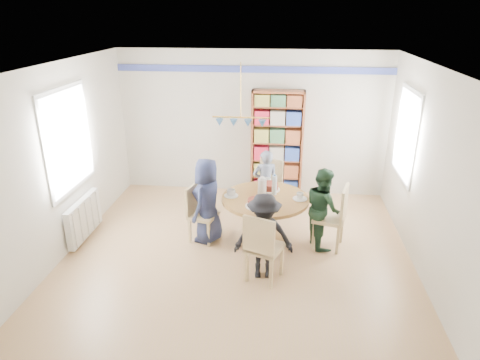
# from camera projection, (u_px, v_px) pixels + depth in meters

# --- Properties ---
(ground) EXTENTS (5.00, 5.00, 0.00)m
(ground) POSITION_uv_depth(u_px,v_px,m) (237.00, 257.00, 6.21)
(ground) COLOR tan
(room_shell) EXTENTS (5.00, 5.00, 5.00)m
(room_shell) POSITION_uv_depth(u_px,v_px,m) (226.00, 131.00, 6.42)
(room_shell) COLOR white
(room_shell) RESTS_ON ground
(radiator) EXTENTS (0.12, 1.00, 0.60)m
(radiator) POSITION_uv_depth(u_px,v_px,m) (84.00, 218.00, 6.60)
(radiator) COLOR silver
(radiator) RESTS_ON ground
(dining_table) EXTENTS (1.30, 1.30, 0.75)m
(dining_table) POSITION_uv_depth(u_px,v_px,m) (265.00, 209.00, 6.42)
(dining_table) COLOR olive
(dining_table) RESTS_ON ground
(chair_left) EXTENTS (0.48, 0.48, 0.89)m
(chair_left) POSITION_uv_depth(u_px,v_px,m) (199.00, 211.00, 6.53)
(chair_left) COLOR #DAC286
(chair_left) RESTS_ON ground
(chair_right) EXTENTS (0.54, 0.54, 0.99)m
(chair_right) POSITION_uv_depth(u_px,v_px,m) (335.00, 214.00, 6.28)
(chair_right) COLOR #DAC286
(chair_right) RESTS_ON ground
(chair_far) EXTENTS (0.54, 0.54, 0.95)m
(chair_far) POSITION_uv_depth(u_px,v_px,m) (269.00, 184.00, 7.41)
(chair_far) COLOR #DAC286
(chair_far) RESTS_ON ground
(chair_near) EXTENTS (0.56, 0.56, 0.98)m
(chair_near) POSITION_uv_depth(u_px,v_px,m) (262.00, 245.00, 5.47)
(chair_near) COLOR #DAC286
(chair_near) RESTS_ON ground
(person_left) EXTENTS (0.59, 0.74, 1.33)m
(person_left) POSITION_uv_depth(u_px,v_px,m) (207.00, 201.00, 6.45)
(person_left) COLOR #1A1F3A
(person_left) RESTS_ON ground
(person_right) EXTENTS (0.63, 0.71, 1.23)m
(person_right) POSITION_uv_depth(u_px,v_px,m) (323.00, 208.00, 6.33)
(person_right) COLOR #19321F
(person_right) RESTS_ON ground
(person_far) EXTENTS (0.49, 0.39, 1.19)m
(person_far) POSITION_uv_depth(u_px,v_px,m) (265.00, 184.00, 7.26)
(person_far) COLOR gray
(person_far) RESTS_ON ground
(person_near) EXTENTS (0.81, 0.52, 1.20)m
(person_near) POSITION_uv_depth(u_px,v_px,m) (264.00, 237.00, 5.57)
(person_near) COLOR black
(person_near) RESTS_ON ground
(bookshelf) EXTENTS (0.96, 0.29, 2.01)m
(bookshelf) POSITION_uv_depth(u_px,v_px,m) (277.00, 145.00, 7.95)
(bookshelf) COLOR brown
(bookshelf) RESTS_ON ground
(tableware) EXTENTS (1.23, 1.23, 0.32)m
(tableware) POSITION_uv_depth(u_px,v_px,m) (264.00, 192.00, 6.35)
(tableware) COLOR white
(tableware) RESTS_ON dining_table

